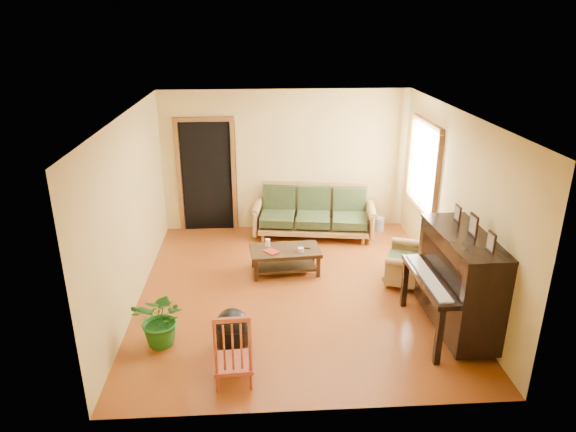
{
  "coord_description": "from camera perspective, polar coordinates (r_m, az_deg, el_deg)",
  "views": [
    {
      "loc": [
        -0.52,
        -6.66,
        3.76
      ],
      "look_at": [
        -0.09,
        0.2,
        1.1
      ],
      "focal_mm": 32.0,
      "sensor_mm": 36.0,
      "label": 1
    }
  ],
  "objects": [
    {
      "name": "footstool",
      "position": [
        6.35,
        -6.19,
        -13.04
      ],
      "size": [
        0.56,
        0.56,
        0.41
      ],
      "primitive_type": "cylinder",
      "rotation": [
        0.0,
        0.0,
        -0.4
      ],
      "color": "black",
      "rests_on": "floor"
    },
    {
      "name": "armchair",
      "position": [
        7.92,
        13.3,
        -4.54
      ],
      "size": [
        1.01,
        1.04,
        0.81
      ],
      "primitive_type": "cube",
      "rotation": [
        0.0,
        0.0,
        -0.37
      ],
      "color": "olive",
      "rests_on": "floor"
    },
    {
      "name": "coffee_table",
      "position": [
        8.1,
        -0.31,
        -4.97
      ],
      "size": [
        1.13,
        0.68,
        0.39
      ],
      "primitive_type": "cube",
      "rotation": [
        0.0,
        0.0,
        0.08
      ],
      "color": "black",
      "rests_on": "floor"
    },
    {
      "name": "floor",
      "position": [
        7.67,
        0.78,
        -8.21
      ],
      "size": [
        5.0,
        5.0,
        0.0
      ],
      "primitive_type": "plane",
      "color": "#682B0D",
      "rests_on": "ground"
    },
    {
      "name": "book",
      "position": [
        7.86,
        -2.31,
        -4.16
      ],
      "size": [
        0.26,
        0.27,
        0.02
      ],
      "primitive_type": "imported",
      "rotation": [
        0.0,
        0.0,
        0.67
      ],
      "color": "maroon",
      "rests_on": "coffee_table"
    },
    {
      "name": "doorway",
      "position": [
        9.59,
        -9.01,
        4.31
      ],
      "size": [
        1.08,
        0.16,
        2.05
      ],
      "primitive_type": "cube",
      "color": "black",
      "rests_on": "floor"
    },
    {
      "name": "red_chair",
      "position": [
        5.76,
        -6.17,
        -14.08
      ],
      "size": [
        0.45,
        0.49,
        0.9
      ],
      "primitive_type": "cube",
      "rotation": [
        0.0,
        0.0,
        0.06
      ],
      "color": "maroon",
      "rests_on": "floor"
    },
    {
      "name": "ceramic_crock",
      "position": [
        9.83,
        10.06,
        -0.89
      ],
      "size": [
        0.27,
        0.27,
        0.25
      ],
      "primitive_type": "cylinder",
      "rotation": [
        0.0,
        0.0,
        0.43
      ],
      "color": "#325597",
      "rests_on": "floor"
    },
    {
      "name": "piano",
      "position": [
        6.79,
        18.69,
        -7.18
      ],
      "size": [
        0.93,
        1.53,
        1.33
      ],
      "primitive_type": "cube",
      "rotation": [
        0.0,
        0.0,
        0.03
      ],
      "color": "black",
      "rests_on": "floor"
    },
    {
      "name": "leaning_frame",
      "position": [
        9.9,
        8.45,
        0.49
      ],
      "size": [
        0.46,
        0.25,
        0.61
      ],
      "primitive_type": "cube",
      "rotation": [
        0.0,
        0.0,
        -0.36
      ],
      "color": "#B3933B",
      "rests_on": "floor"
    },
    {
      "name": "potted_plant",
      "position": [
        6.51,
        -13.85,
        -11.02
      ],
      "size": [
        0.78,
        0.72,
        0.72
      ],
      "primitive_type": "imported",
      "rotation": [
        0.0,
        0.0,
        -0.28
      ],
      "color": "#195719",
      "rests_on": "floor"
    },
    {
      "name": "window",
      "position": [
        8.72,
        14.88,
        5.4
      ],
      "size": [
        0.12,
        1.36,
        1.46
      ],
      "primitive_type": "cube",
      "color": "white",
      "rests_on": "right_wall"
    },
    {
      "name": "glass_jar",
      "position": [
        7.92,
        1.41,
        -3.76
      ],
      "size": [
        0.12,
        0.12,
        0.06
      ],
      "primitive_type": "cylinder",
      "rotation": [
        0.0,
        0.0,
        0.32
      ],
      "color": "silver",
      "rests_on": "coffee_table"
    },
    {
      "name": "sofa",
      "position": [
        9.32,
        2.86,
        0.39
      ],
      "size": [
        2.26,
        1.2,
        0.92
      ],
      "primitive_type": "cube",
      "rotation": [
        0.0,
        0.0,
        -0.14
      ],
      "color": "olive",
      "rests_on": "floor"
    },
    {
      "name": "remote",
      "position": [
        8.04,
        2.08,
        -3.57
      ],
      "size": [
        0.14,
        0.08,
        0.01
      ],
      "primitive_type": "cube",
      "rotation": [
        0.0,
        0.0,
        -0.35
      ],
      "color": "black",
      "rests_on": "coffee_table"
    },
    {
      "name": "candle",
      "position": [
        8.08,
        -2.27,
        -3.0
      ],
      "size": [
        0.09,
        0.09,
        0.13
      ],
      "primitive_type": "cylinder",
      "rotation": [
        0.0,
        0.0,
        0.2
      ],
      "color": "white",
      "rests_on": "coffee_table"
    }
  ]
}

